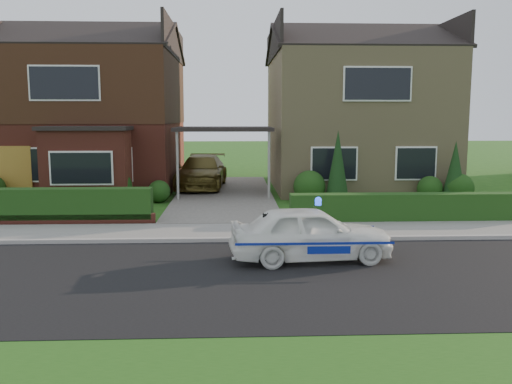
{
  "coord_description": "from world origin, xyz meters",
  "views": [
    {
      "loc": [
        0.35,
        -10.49,
        3.19
      ],
      "look_at": [
        0.95,
        3.5,
        1.23
      ],
      "focal_mm": 38.0,
      "sensor_mm": 36.0,
      "label": 1
    }
  ],
  "objects": [
    {
      "name": "shrub_left_near",
      "position": [
        -2.4,
        9.6,
        0.42
      ],
      "size": [
        0.84,
        0.84,
        0.84
      ],
      "primitive_type": "sphere",
      "color": "black",
      "rests_on": "ground"
    },
    {
      "name": "potted_plant_c",
      "position": [
        -3.36,
        6.0,
        0.34
      ],
      "size": [
        0.47,
        0.47,
        0.68
      ],
      "primitive_type": "imported",
      "rotation": [
        0.0,
        0.0,
        1.3
      ],
      "color": "gray",
      "rests_on": "ground"
    },
    {
      "name": "kerb",
      "position": [
        0.0,
        3.05,
        0.06
      ],
      "size": [
        60.0,
        0.16,
        0.12
      ],
      "primitive_type": "cube",
      "color": "#9E9993",
      "rests_on": "ground"
    },
    {
      "name": "driveway_car",
      "position": [
        -1.0,
        13.03,
        0.81
      ],
      "size": [
        2.26,
        4.86,
        1.37
      ],
      "primitive_type": "imported",
      "rotation": [
        0.0,
        0.0,
        -0.07
      ],
      "color": "brown",
      "rests_on": "driveway"
    },
    {
      "name": "garage_door",
      "position": [
        -8.25,
        9.96,
        1.05
      ],
      "size": [
        2.2,
        0.1,
        2.1
      ],
      "primitive_type": "cube",
      "color": "#905D1F",
      "rests_on": "ground"
    },
    {
      "name": "road",
      "position": [
        0.0,
        0.0,
        0.0
      ],
      "size": [
        60.0,
        6.0,
        0.02
      ],
      "primitive_type": "cube",
      "color": "black",
      "rests_on": "ground"
    },
    {
      "name": "dwarf_wall",
      "position": [
        -5.8,
        5.3,
        0.18
      ],
      "size": [
        7.7,
        0.25,
        0.36
      ],
      "primitive_type": "cube",
      "color": "brown",
      "rests_on": "ground"
    },
    {
      "name": "shrub_right_far",
      "position": [
        8.8,
        9.2,
        0.54
      ],
      "size": [
        1.08,
        1.08,
        1.08
      ],
      "primitive_type": "sphere",
      "color": "black",
      "rests_on": "ground"
    },
    {
      "name": "carport_link",
      "position": [
        0.0,
        10.95,
        2.66
      ],
      "size": [
        3.8,
        3.0,
        2.77
      ],
      "color": "black",
      "rests_on": "ground"
    },
    {
      "name": "shrub_left_mid",
      "position": [
        -4.0,
        9.3,
        0.66
      ],
      "size": [
        1.32,
        1.32,
        1.32
      ],
      "primitive_type": "sphere",
      "color": "black",
      "rests_on": "ground"
    },
    {
      "name": "hedge_right",
      "position": [
        5.8,
        5.35,
        0.0
      ],
      "size": [
        7.5,
        0.55,
        0.8
      ],
      "primitive_type": "cube",
      "color": "black",
      "rests_on": "ground"
    },
    {
      "name": "conifer_b",
      "position": [
        8.6,
        9.2,
        1.1
      ],
      "size": [
        0.9,
        0.9,
        2.2
      ],
      "primitive_type": "cone",
      "color": "black",
      "rests_on": "ground"
    },
    {
      "name": "hedge_left",
      "position": [
        -5.8,
        5.45,
        0.0
      ],
      "size": [
        7.5,
        0.55,
        0.9
      ],
      "primitive_type": "cube",
      "color": "black",
      "rests_on": "ground"
    },
    {
      "name": "police_car",
      "position": [
        2.06,
        1.2,
        0.61
      ],
      "size": [
        3.29,
        3.7,
        1.38
      ],
      "rotation": [
        0.0,
        0.0,
        1.67
      ],
      "color": "white",
      "rests_on": "ground"
    },
    {
      "name": "driveway",
      "position": [
        0.0,
        11.0,
        0.06
      ],
      "size": [
        3.8,
        12.0,
        0.12
      ],
      "primitive_type": "cube",
      "color": "#666059",
      "rests_on": "ground"
    },
    {
      "name": "sidewalk",
      "position": [
        0.0,
        4.1,
        0.05
      ],
      "size": [
        60.0,
        2.0,
        0.1
      ],
      "primitive_type": "cube",
      "color": "slate",
      "rests_on": "ground"
    },
    {
      "name": "conifer_a",
      "position": [
        4.2,
        9.2,
        1.3
      ],
      "size": [
        0.9,
        0.9,
        2.6
      ],
      "primitive_type": "cone",
      "color": "black",
      "rests_on": "ground"
    },
    {
      "name": "house_left",
      "position": [
        -5.78,
        13.9,
        3.81
      ],
      "size": [
        7.5,
        9.53,
        7.25
      ],
      "color": "brown",
      "rests_on": "ground"
    },
    {
      "name": "ground",
      "position": [
        0.0,
        0.0,
        0.0
      ],
      "size": [
        120.0,
        120.0,
        0.0
      ],
      "primitive_type": "plane",
      "color": "#205015",
      "rests_on": "ground"
    },
    {
      "name": "house_right",
      "position": [
        5.8,
        13.99,
        3.66
      ],
      "size": [
        7.5,
        8.06,
        7.25
      ],
      "color": "tan",
      "rests_on": "ground"
    },
    {
      "name": "shrub_right_mid",
      "position": [
        7.8,
        9.5,
        0.48
      ],
      "size": [
        0.96,
        0.96,
        0.96
      ],
      "primitive_type": "sphere",
      "color": "black",
      "rests_on": "ground"
    },
    {
      "name": "shrub_right_near",
      "position": [
        3.2,
        9.4,
        0.6
      ],
      "size": [
        1.2,
        1.2,
        1.2
      ],
      "primitive_type": "sphere",
      "color": "black",
      "rests_on": "ground"
    },
    {
      "name": "potted_plant_b",
      "position": [
        -3.29,
        7.1,
        0.43
      ],
      "size": [
        0.6,
        0.56,
        0.86
      ],
      "primitive_type": "imported",
      "rotation": [
        0.0,
        0.0,
        0.48
      ],
      "color": "gray",
      "rests_on": "ground"
    }
  ]
}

